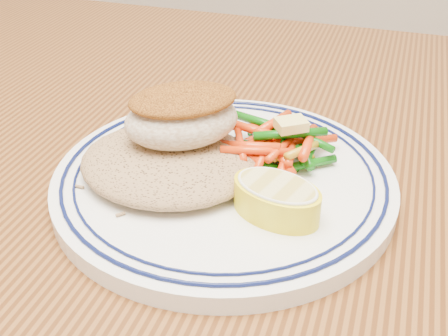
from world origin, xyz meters
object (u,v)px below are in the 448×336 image
dining_table (229,281)px  lemon_wedge (277,198)px  fish_fillet (182,115)px  rice_pilaf (168,159)px  vegetable_pile (276,144)px  plate (224,179)px

dining_table → lemon_wedge: 0.14m
fish_fillet → rice_pilaf: bearing=-105.3°
dining_table → vegetable_pile: size_ratio=13.93×
lemon_wedge → vegetable_pile: bearing=103.9°
dining_table → lemon_wedge: size_ratio=19.67×
plate → vegetable_pile: 0.05m
fish_fillet → vegetable_pile: bearing=22.0°
vegetable_pile → lemon_wedge: size_ratio=1.41×
rice_pilaf → fish_fillet: size_ratio=1.26×
dining_table → rice_pilaf: 0.13m
vegetable_pile → lemon_wedge: bearing=-76.1°
rice_pilaf → lemon_wedge: size_ratio=1.86×
dining_table → lemon_wedge: bearing=-37.7°
plate → rice_pilaf: size_ratio=1.93×
dining_table → plate: 0.11m
rice_pilaf → lemon_wedge: rice_pilaf is taller
rice_pilaf → vegetable_pile: bearing=32.2°
dining_table → vegetable_pile: vegetable_pile is taller
plate → vegetable_pile: size_ratio=2.55×
dining_table → rice_pilaf: bearing=-168.9°
fish_fillet → plate: bearing=-8.7°
vegetable_pile → lemon_wedge: 0.08m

